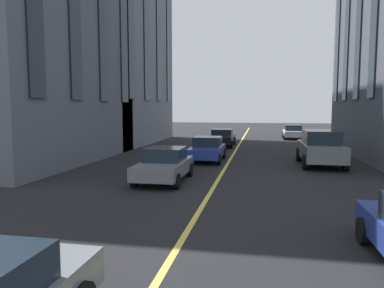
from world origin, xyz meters
name	(u,v)px	position (x,y,z in m)	size (l,w,h in m)	color
lane_centre_line	(222,173)	(20.00, 0.00, 0.00)	(80.00, 0.16, 0.01)	#D8C64C
car_grey_oncoming	(321,147)	(23.27, -4.90, 0.97)	(4.70, 2.14, 1.88)	slate
car_blue_mid	(207,149)	(23.78, 1.27, 0.70)	(3.90, 1.89, 1.40)	navy
car_white_near	(293,132)	(40.20, -4.90, 0.70)	(3.90, 1.89, 1.40)	silver
car_grey_parked_a	(164,165)	(17.67, 2.17, 0.70)	(3.90, 1.89, 1.40)	slate
car_black_parked_b	(222,137)	(32.06, 1.28, 0.70)	(4.40, 1.95, 1.37)	black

